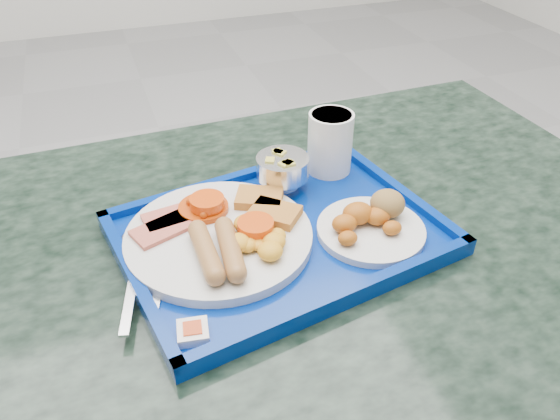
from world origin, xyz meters
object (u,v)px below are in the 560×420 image
fruit_bowl (283,168)px  bread_plate (372,222)px  table (281,335)px  main_plate (224,233)px  juice_cup (330,141)px  tray (280,235)px

fruit_bowl → bread_plate: bearing=-60.7°
table → main_plate: main_plate is taller
juice_cup → fruit_bowl: bearing=-163.6°
fruit_bowl → juice_cup: (0.09, 0.03, 0.02)m
tray → juice_cup: size_ratio=4.80×
main_plate → bread_plate: (0.21, -0.05, 0.00)m
tray → fruit_bowl: 0.13m
fruit_bowl → main_plate: bearing=-140.7°
main_plate → juice_cup: bearing=30.7°
table → fruit_bowl: size_ratio=14.91×
main_plate → fruit_bowl: size_ratio=3.14×
bread_plate → fruit_bowl: size_ratio=1.85×
table → bread_plate: 0.27m
tray → fruit_bowl: fruit_bowl is taller
tray → bread_plate: size_ratio=3.19×
tray → bread_plate: bread_plate is taller
fruit_bowl → juice_cup: size_ratio=0.82×
main_plate → tray: bearing=-4.8°
juice_cup → table: bearing=-133.4°
table → tray: 0.21m
main_plate → bread_plate: 0.22m
bread_plate → table: bearing=165.8°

